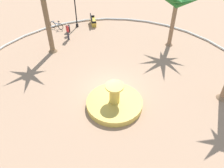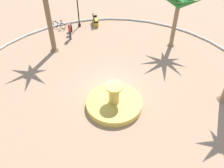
{
  "view_description": "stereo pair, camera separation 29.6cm",
  "coord_description": "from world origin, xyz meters",
  "px_view_note": "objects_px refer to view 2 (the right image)",
  "views": [
    {
      "loc": [
        8.06,
        10.9,
        12.31
      ],
      "look_at": [
        0.25,
        0.46,
        1.0
      ],
      "focal_mm": 38.15,
      "sensor_mm": 36.0,
      "label": 1
    },
    {
      "loc": [
        7.82,
        11.08,
        12.31
      ],
      "look_at": [
        0.25,
        0.46,
        1.0
      ],
      "focal_mm": 38.15,
      "sensor_mm": 36.0,
      "label": 2
    }
  ],
  "objects_px": {
    "bicycle_red_frame": "(59,25)",
    "trash_bin": "(70,28)",
    "fountain": "(114,103)",
    "palm_tree_by_curb": "(45,0)",
    "bench_east": "(95,21)",
    "palm_tree_near_fountain": "(179,3)",
    "lamppost": "(78,6)",
    "person_cyclist_helmet": "(70,30)"
  },
  "relations": [
    {
      "from": "bench_east",
      "to": "person_cyclist_helmet",
      "type": "distance_m",
      "value": 4.01
    },
    {
      "from": "fountain",
      "to": "palm_tree_near_fountain",
      "type": "distance_m",
      "value": 10.56
    },
    {
      "from": "palm_tree_by_curb",
      "to": "fountain",
      "type": "bearing_deg",
      "value": 92.14
    },
    {
      "from": "trash_bin",
      "to": "bicycle_red_frame",
      "type": "distance_m",
      "value": 1.53
    },
    {
      "from": "bicycle_red_frame",
      "to": "trash_bin",
      "type": "bearing_deg",
      "value": 113.51
    },
    {
      "from": "trash_bin",
      "to": "person_cyclist_helmet",
      "type": "relative_size",
      "value": 0.43
    },
    {
      "from": "fountain",
      "to": "palm_tree_near_fountain",
      "type": "bearing_deg",
      "value": -160.02
    },
    {
      "from": "lamppost",
      "to": "person_cyclist_helmet",
      "type": "distance_m",
      "value": 3.08
    },
    {
      "from": "lamppost",
      "to": "bicycle_red_frame",
      "type": "distance_m",
      "value": 2.9
    },
    {
      "from": "fountain",
      "to": "bicycle_red_frame",
      "type": "bearing_deg",
      "value": -98.87
    },
    {
      "from": "lamppost",
      "to": "person_cyclist_helmet",
      "type": "bearing_deg",
      "value": 41.5
    },
    {
      "from": "bench_east",
      "to": "person_cyclist_helmet",
      "type": "xyz_separation_m",
      "value": [
        3.77,
        1.24,
        0.6
      ]
    },
    {
      "from": "fountain",
      "to": "palm_tree_by_curb",
      "type": "xyz_separation_m",
      "value": [
        0.34,
        -9.09,
        4.56
      ]
    },
    {
      "from": "fountain",
      "to": "bench_east",
      "type": "bearing_deg",
      "value": -116.5
    },
    {
      "from": "palm_tree_by_curb",
      "to": "trash_bin",
      "type": "bearing_deg",
      "value": -140.91
    },
    {
      "from": "palm_tree_near_fountain",
      "to": "lamppost",
      "type": "xyz_separation_m",
      "value": [
        5.22,
        -8.61,
        -1.96
      ]
    },
    {
      "from": "palm_tree_near_fountain",
      "to": "bench_east",
      "type": "xyz_separation_m",
      "value": [
        3.53,
        -8.02,
        -3.92
      ]
    },
    {
      "from": "palm_tree_by_curb",
      "to": "bicycle_red_frame",
      "type": "xyz_separation_m",
      "value": [
        -2.35,
        -3.81,
        -4.47
      ]
    },
    {
      "from": "person_cyclist_helmet",
      "to": "bicycle_red_frame",
      "type": "bearing_deg",
      "value": -92.45
    },
    {
      "from": "bicycle_red_frame",
      "to": "person_cyclist_helmet",
      "type": "distance_m",
      "value": 2.84
    },
    {
      "from": "bench_east",
      "to": "bicycle_red_frame",
      "type": "distance_m",
      "value": 3.96
    },
    {
      "from": "palm_tree_by_curb",
      "to": "lamppost",
      "type": "bearing_deg",
      "value": -146.4
    },
    {
      "from": "palm_tree_by_curb",
      "to": "lamppost",
      "type": "relative_size",
      "value": 1.66
    },
    {
      "from": "bench_east",
      "to": "fountain",
      "type": "bearing_deg",
      "value": 63.5
    },
    {
      "from": "lamppost",
      "to": "palm_tree_near_fountain",
      "type": "bearing_deg",
      "value": 121.24
    },
    {
      "from": "bench_east",
      "to": "bicycle_red_frame",
      "type": "xyz_separation_m",
      "value": [
        3.65,
        -1.54,
        0.04
      ]
    },
    {
      "from": "palm_tree_near_fountain",
      "to": "palm_tree_by_curb",
      "type": "bearing_deg",
      "value": -31.08
    },
    {
      "from": "trash_bin",
      "to": "lamppost",
      "type": "bearing_deg",
      "value": -161.28
    },
    {
      "from": "person_cyclist_helmet",
      "to": "palm_tree_near_fountain",
      "type": "bearing_deg",
      "value": 137.14
    },
    {
      "from": "fountain",
      "to": "lamppost",
      "type": "bearing_deg",
      "value": -108.37
    },
    {
      "from": "palm_tree_by_curb",
      "to": "person_cyclist_helmet",
      "type": "height_order",
      "value": "palm_tree_by_curb"
    },
    {
      "from": "palm_tree_by_curb",
      "to": "bicycle_red_frame",
      "type": "height_order",
      "value": "palm_tree_by_curb"
    },
    {
      "from": "bench_east",
      "to": "palm_tree_by_curb",
      "type": "bearing_deg",
      "value": 20.7
    },
    {
      "from": "bench_east",
      "to": "bicycle_red_frame",
      "type": "bearing_deg",
      "value": -22.92
    },
    {
      "from": "lamppost",
      "to": "person_cyclist_helmet",
      "type": "relative_size",
      "value": 2.32
    },
    {
      "from": "bicycle_red_frame",
      "to": "palm_tree_near_fountain",
      "type": "bearing_deg",
      "value": 126.92
    },
    {
      "from": "fountain",
      "to": "lamppost",
      "type": "xyz_separation_m",
      "value": [
        -3.97,
        -11.95,
        2.01
      ]
    },
    {
      "from": "palm_tree_near_fountain",
      "to": "person_cyclist_helmet",
      "type": "distance_m",
      "value": 10.49
    },
    {
      "from": "bench_east",
      "to": "lamppost",
      "type": "xyz_separation_m",
      "value": [
        1.69,
        -0.6,
        1.95
      ]
    },
    {
      "from": "palm_tree_by_curb",
      "to": "bicycle_red_frame",
      "type": "relative_size",
      "value": 4.15
    },
    {
      "from": "palm_tree_near_fountain",
      "to": "trash_bin",
      "type": "distance_m",
      "value": 11.17
    },
    {
      "from": "trash_bin",
      "to": "person_cyclist_helmet",
      "type": "bearing_deg",
      "value": 62.14
    }
  ]
}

